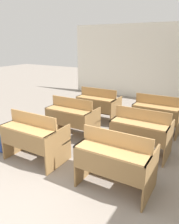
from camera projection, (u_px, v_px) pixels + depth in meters
wall_back at (156, 63)px, 8.28m from camera, size 7.07×0.06×2.87m
bench_front_left at (34, 137)px, 4.13m from camera, size 1.11×0.73×0.96m
bench_front_right at (115, 160)px, 3.32m from camera, size 1.11×0.73×0.96m
bench_second_left at (72, 117)px, 5.19m from camera, size 1.11×0.73×0.96m
bench_second_right at (141, 132)px, 4.37m from camera, size 1.11×0.73×0.96m
bench_third_left at (98, 105)px, 6.23m from camera, size 1.11×0.73×0.96m
bench_third_right at (157, 114)px, 5.44m from camera, size 1.11×0.73×0.96m
schoolbag at (3, 144)px, 4.60m from camera, size 0.28×0.23×0.30m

